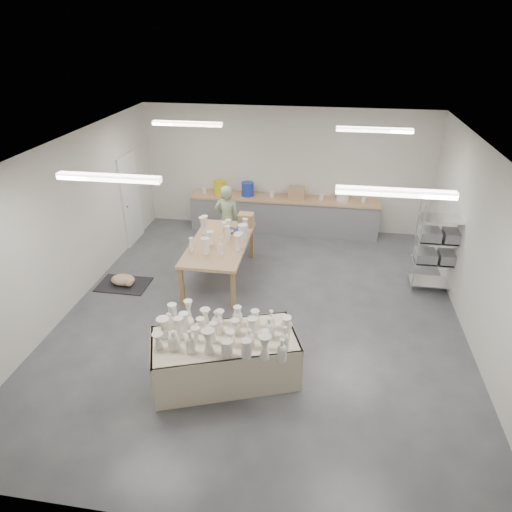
% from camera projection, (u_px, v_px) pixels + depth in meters
% --- Properties ---
extents(room, '(8.00, 8.02, 3.00)m').
position_uv_depth(room, '(257.00, 206.00, 7.45)').
color(room, '#424449').
rests_on(room, ground).
extents(back_counter, '(4.60, 0.60, 1.24)m').
position_uv_depth(back_counter, '(283.00, 213.00, 11.31)').
color(back_counter, tan).
rests_on(back_counter, ground).
extents(wire_shelf, '(0.88, 0.48, 1.80)m').
position_uv_depth(wire_shelf, '(439.00, 247.00, 8.66)').
color(wire_shelf, silver).
rests_on(wire_shelf, ground).
extents(drying_table, '(2.28, 1.68, 1.09)m').
position_uv_depth(drying_table, '(225.00, 355.00, 6.62)').
color(drying_table, olive).
rests_on(drying_table, ground).
extents(work_table, '(1.12, 2.22, 1.21)m').
position_uv_depth(work_table, '(223.00, 240.00, 9.11)').
color(work_table, tan).
rests_on(work_table, ground).
extents(rug, '(1.00, 0.70, 0.02)m').
position_uv_depth(rug, '(124.00, 284.00, 9.19)').
color(rug, black).
rests_on(rug, ground).
extents(cat, '(0.58, 0.50, 0.21)m').
position_uv_depth(cat, '(124.00, 280.00, 9.12)').
color(cat, white).
rests_on(cat, rug).
extents(potter, '(0.62, 0.44, 1.60)m').
position_uv_depth(potter, '(227.00, 220.00, 10.14)').
color(potter, gray).
rests_on(potter, ground).
extents(red_stool, '(0.39, 0.39, 0.29)m').
position_uv_depth(red_stool, '(230.00, 237.00, 10.63)').
color(red_stool, '#AE1829').
rests_on(red_stool, ground).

